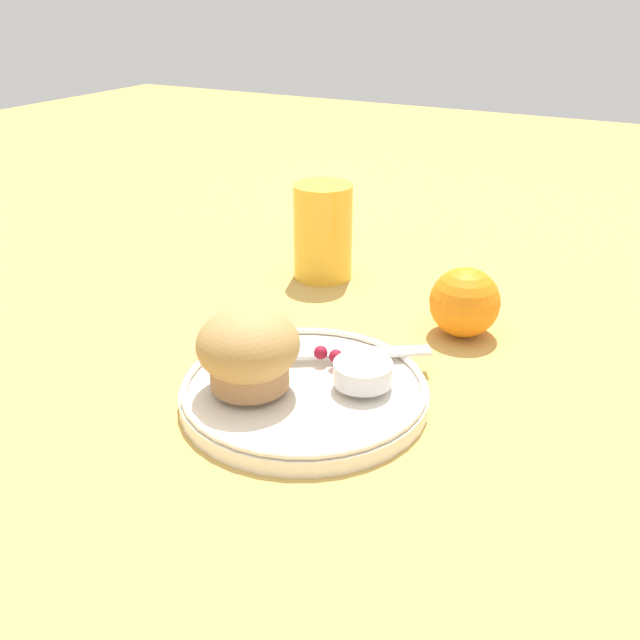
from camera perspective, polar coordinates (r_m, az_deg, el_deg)
name	(u,v)px	position (r m, az deg, el deg)	size (l,w,h in m)	color
ground_plane	(329,388)	(0.64, 0.72, -5.48)	(3.00, 3.00, 0.00)	tan
plate	(304,391)	(0.61, -1.26, -5.71)	(0.21, 0.21, 0.02)	silver
muffin	(248,350)	(0.59, -5.75, -2.41)	(0.09, 0.09, 0.07)	#9E7047
cream_ramekin	(363,371)	(0.60, 3.45, -4.13)	(0.05, 0.05, 0.02)	silver
berry_pair	(327,354)	(0.64, 0.53, -2.73)	(0.02, 0.01, 0.01)	maroon
butter_knife	(348,354)	(0.65, 2.28, -2.74)	(0.14, 0.10, 0.00)	silver
orange_fruit	(465,302)	(0.73, 11.50, 1.40)	(0.07, 0.07, 0.07)	orange
juice_glass	(323,232)	(0.85, 0.23, 7.09)	(0.07, 0.07, 0.11)	gold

